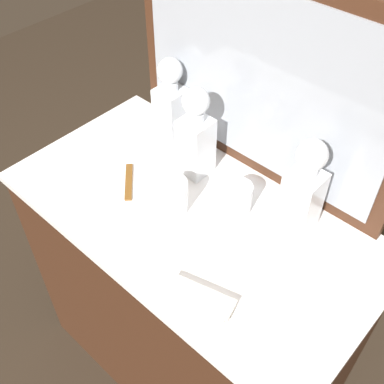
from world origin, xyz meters
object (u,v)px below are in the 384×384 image
crystal_tumbler_front (238,199)px  tortoiseshell_comb (129,182)px  crystal_tumbler_left (172,197)px  silver_brush_rear (200,298)px  crystal_decanter_rear (196,140)px  crystal_decanter_left (302,195)px  crystal_decanter_right (171,107)px

crystal_tumbler_front → tortoiseshell_comb: size_ratio=0.73×
crystal_tumbler_left → crystal_tumbler_front: bearing=42.4°
crystal_tumbler_left → silver_brush_rear: size_ratio=0.59×
silver_brush_rear → tortoiseshell_comb: size_ratio=1.41×
silver_brush_rear → tortoiseshell_comb: 0.45m
crystal_decanter_rear → tortoiseshell_comb: (-0.11, -0.17, -0.11)m
tortoiseshell_comb → crystal_decanter_left: bearing=23.1°
silver_brush_rear → crystal_decanter_left: bearing=84.8°
crystal_decanter_right → crystal_tumbler_left: bearing=-45.3°
crystal_decanter_left → silver_brush_rear: bearing=-95.2°
crystal_tumbler_front → silver_brush_rear: (0.12, -0.29, -0.03)m
crystal_decanter_left → tortoiseshell_comb: crystal_decanter_left is taller
crystal_tumbler_front → tortoiseshell_comb: crystal_tumbler_front is taller
crystal_tumbler_front → tortoiseshell_comb: (-0.30, -0.13, -0.04)m
crystal_decanter_rear → crystal_tumbler_left: 0.19m
crystal_decanter_left → crystal_decanter_right: crystal_decanter_left is taller
crystal_decanter_right → silver_brush_rear: crystal_decanter_right is taller
crystal_decanter_rear → crystal_tumbler_left: crystal_decanter_rear is taller
crystal_tumbler_left → tortoiseshell_comb: crystal_tumbler_left is taller
crystal_decanter_rear → silver_brush_rear: crystal_decanter_rear is taller
crystal_tumbler_left → crystal_decanter_left: bearing=32.6°
crystal_decanter_left → crystal_tumbler_front: (-0.15, -0.06, -0.08)m
tortoiseshell_comb → crystal_tumbler_left: bearing=4.0°
crystal_decanter_right → silver_brush_rear: 0.63m
crystal_tumbler_front → crystal_tumbler_left: (-0.13, -0.12, 0.01)m
crystal_decanter_right → silver_brush_rear: (0.48, -0.40, -0.10)m
crystal_tumbler_front → silver_brush_rear: size_ratio=0.52×
crystal_decanter_rear → tortoiseshell_comb: bearing=-121.9°
crystal_decanter_right → tortoiseshell_comb: (0.06, -0.24, -0.11)m
crystal_decanter_rear → crystal_tumbler_left: size_ratio=2.79×
crystal_tumbler_front → silver_brush_rear: crystal_tumbler_front is taller
crystal_decanter_right → crystal_tumbler_front: size_ratio=3.11×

